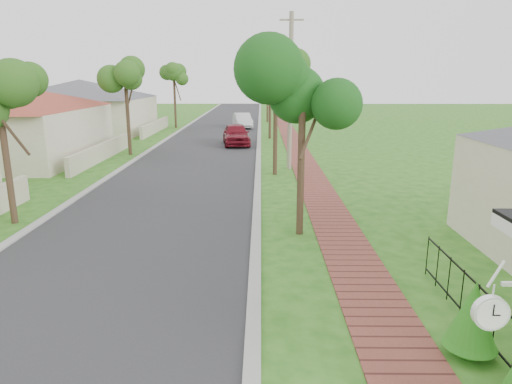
% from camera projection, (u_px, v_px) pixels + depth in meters
% --- Properties ---
extents(ground, '(160.00, 160.00, 0.00)m').
position_uv_depth(ground, '(213.00, 374.00, 7.53)').
color(ground, '#255F16').
rests_on(ground, ground).
extents(road, '(7.00, 120.00, 0.02)m').
position_uv_depth(road, '(197.00, 160.00, 26.95)').
color(road, '#28282B').
rests_on(road, ground).
extents(kerb_right, '(0.30, 120.00, 0.10)m').
position_uv_depth(kerb_right, '(258.00, 160.00, 26.91)').
color(kerb_right, '#9E9E99').
rests_on(kerb_right, ground).
extents(kerb_left, '(0.30, 120.00, 0.10)m').
position_uv_depth(kerb_left, '(135.00, 160.00, 26.99)').
color(kerb_left, '#9E9E99').
rests_on(kerb_left, ground).
extents(sidewalk, '(1.50, 120.00, 0.03)m').
position_uv_depth(sidewalk, '(302.00, 160.00, 26.89)').
color(sidewalk, brown).
rests_on(sidewalk, ground).
extents(street_trees, '(10.70, 37.65, 5.89)m').
position_uv_depth(street_trees, '(210.00, 81.00, 32.48)').
color(street_trees, '#382619').
rests_on(street_trees, ground).
extents(far_house_grey, '(15.56, 15.56, 4.60)m').
position_uv_depth(far_house_grey, '(82.00, 106.00, 40.08)').
color(far_house_grey, beige).
rests_on(far_house_grey, ground).
extents(parked_car_red, '(2.32, 4.69, 1.54)m').
position_uv_depth(parked_car_red, '(236.00, 134.00, 32.86)').
color(parked_car_red, maroon).
rests_on(parked_car_red, ground).
extents(parked_car_white, '(2.21, 4.43, 1.40)m').
position_uv_depth(parked_car_white, '(242.00, 121.00, 44.11)').
color(parked_car_white, silver).
rests_on(parked_car_white, ground).
extents(near_tree, '(2.10, 2.10, 5.39)m').
position_uv_depth(near_tree, '(303.00, 94.00, 13.25)').
color(near_tree, '#382619').
rests_on(near_tree, ground).
extents(utility_pole, '(1.20, 0.24, 7.94)m').
position_uv_depth(utility_pole, '(290.00, 92.00, 23.49)').
color(utility_pole, gray).
rests_on(utility_pole, ground).
extents(station_clock, '(1.07, 0.13, 0.64)m').
position_uv_depth(station_clock, '(494.00, 311.00, 5.65)').
color(station_clock, white).
rests_on(station_clock, ground).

